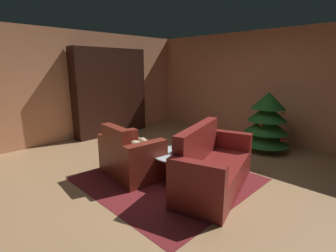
{
  "coord_description": "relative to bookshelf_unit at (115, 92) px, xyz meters",
  "views": [
    {
      "loc": [
        2.65,
        -2.71,
        1.74
      ],
      "look_at": [
        -0.23,
        0.18,
        0.76
      ],
      "focal_mm": 26.79,
      "sensor_mm": 36.0,
      "label": 1
    }
  ],
  "objects": [
    {
      "name": "decorated_tree",
      "position": [
        3.46,
        1.36,
        -0.47
      ],
      "size": [
        0.96,
        0.96,
        1.23
      ],
      "color": "brown",
      "rests_on": "ground"
    },
    {
      "name": "coffee_table",
      "position": [
        3.05,
        -0.92,
        -0.71
      ],
      "size": [
        0.78,
        0.78,
        0.41
      ],
      "color": "black",
      "rests_on": "ground"
    },
    {
      "name": "armchair_red",
      "position": [
        2.46,
        -1.38,
        -0.79
      ],
      "size": [
        1.06,
        0.79,
        0.86
      ],
      "color": "maroon",
      "rests_on": "ground"
    },
    {
      "name": "area_rug",
      "position": [
        2.99,
        -1.05,
        -1.09
      ],
      "size": [
        2.35,
        2.29,
        0.01
      ],
      "primitive_type": "cube",
      "color": "maroon",
      "rests_on": "ground"
    },
    {
      "name": "bookshelf_unit",
      "position": [
        0.0,
        0.0,
        0.0
      ],
      "size": [
        0.35,
        1.97,
        2.17
      ],
      "color": "black",
      "rests_on": "ground"
    },
    {
      "name": "couch_red",
      "position": [
        3.65,
        -0.82,
        -0.78
      ],
      "size": [
        1.17,
        1.8,
        0.92
      ],
      "color": "maroon",
      "rests_on": "ground"
    },
    {
      "name": "wall_left",
      "position": [
        -0.25,
        -0.94,
        0.18
      ],
      "size": [
        0.06,
        6.32,
        2.55
      ],
      "primitive_type": "cube",
      "color": "tan",
      "rests_on": "ground"
    },
    {
      "name": "wall_back",
      "position": [
        2.92,
        2.19,
        0.18
      ],
      "size": [
        6.4,
        0.06,
        2.55
      ],
      "primitive_type": "cube",
      "color": "tan",
      "rests_on": "ground"
    },
    {
      "name": "book_stack_on_table",
      "position": [
        3.08,
        -0.92,
        -0.63
      ],
      "size": [
        0.21,
        0.16,
        0.11
      ],
      "color": "#394794",
      "rests_on": "coffee_table"
    },
    {
      "name": "ground_plane",
      "position": [
        2.92,
        -0.94,
        -1.09
      ],
      "size": [
        7.54,
        7.54,
        0.0
      ],
      "primitive_type": "plane",
      "color": "#AA8057"
    },
    {
      "name": "bottle_on_table",
      "position": [
        2.87,
        -1.03,
        -0.59
      ],
      "size": [
        0.06,
        0.06,
        0.23
      ],
      "color": "#50241C",
      "rests_on": "coffee_table"
    }
  ]
}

